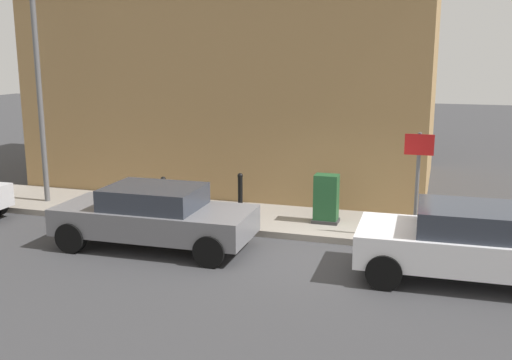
% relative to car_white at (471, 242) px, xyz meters
% --- Properties ---
extents(ground, '(80.00, 80.00, 0.00)m').
position_rel_car_white_xyz_m(ground, '(0.53, 2.91, -0.73)').
color(ground, '#38383A').
extents(sidewalk, '(2.38, 30.00, 0.15)m').
position_rel_car_white_xyz_m(sidewalk, '(2.54, 8.91, -0.66)').
color(sidewalk, gray).
rests_on(sidewalk, ground).
extents(corner_building, '(7.79, 11.58, 8.60)m').
position_rel_car_white_xyz_m(corner_building, '(7.57, 6.70, 3.57)').
color(corner_building, '#9E7A4C').
rests_on(corner_building, ground).
extents(car_white, '(1.99, 4.04, 1.39)m').
position_rel_car_white_xyz_m(car_white, '(0.00, 0.00, 0.00)').
color(car_white, silver).
rests_on(car_white, ground).
extents(car_grey, '(1.89, 4.20, 1.33)m').
position_rel_car_white_xyz_m(car_grey, '(0.01, 6.31, -0.03)').
color(car_grey, slate).
rests_on(car_grey, ground).
extents(utility_cabinet, '(0.46, 0.61, 1.15)m').
position_rel_car_white_xyz_m(utility_cabinet, '(2.47, 3.11, -0.05)').
color(utility_cabinet, '#1E4C28').
rests_on(utility_cabinet, sidewalk).
extents(bollard_near_cabinet, '(0.14, 0.14, 1.04)m').
position_rel_car_white_xyz_m(bollard_near_cabinet, '(2.57, 5.28, -0.03)').
color(bollard_near_cabinet, black).
rests_on(bollard_near_cabinet, sidewalk).
extents(bollard_far_kerb, '(0.14, 0.14, 1.04)m').
position_rel_car_white_xyz_m(bollard_far_kerb, '(1.60, 6.89, -0.03)').
color(bollard_far_kerb, black).
rests_on(bollard_far_kerb, sidewalk).
extents(street_sign, '(0.08, 0.60, 2.30)m').
position_rel_car_white_xyz_m(street_sign, '(1.80, 1.06, 0.93)').
color(street_sign, '#59595B').
rests_on(street_sign, sidewalk).
extents(lamppost, '(0.20, 0.44, 5.72)m').
position_rel_car_white_xyz_m(lamppost, '(2.27, 10.71, 2.57)').
color(lamppost, '#59595B').
rests_on(lamppost, sidewalk).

